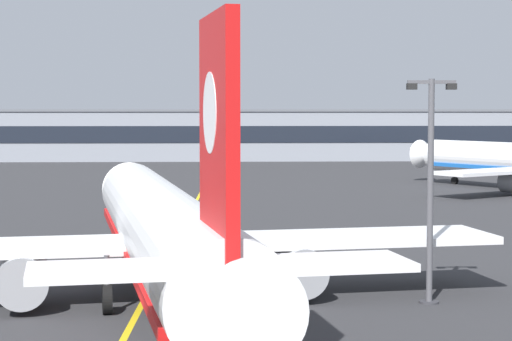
% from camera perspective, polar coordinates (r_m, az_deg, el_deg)
% --- Properties ---
extents(taxiway_centreline, '(5.70, 179.93, 0.01)m').
position_cam_1_polar(taxiway_centreline, '(63.10, -4.94, -4.37)').
color(taxiway_centreline, yellow).
rests_on(taxiway_centreline, ground).
extents(airliner_foreground, '(32.35, 41.38, 11.65)m').
position_cam_1_polar(airliner_foreground, '(43.45, -5.66, -3.57)').
color(airliner_foreground, white).
rests_on(airliner_foreground, ground).
extents(apron_lamp_post, '(2.24, 0.90, 10.23)m').
position_cam_1_polar(apron_lamp_post, '(43.72, 10.44, -0.90)').
color(apron_lamp_post, '#515156').
rests_on(apron_lamp_post, ground).
extents(safety_cone_by_nose_gear, '(0.44, 0.44, 0.55)m').
position_cam_1_polar(safety_cone_by_nose_gear, '(59.71, -3.14, -4.58)').
color(safety_cone_by_nose_gear, orange).
rests_on(safety_cone_by_nose_gear, ground).
extents(terminal_building, '(141.39, 12.40, 8.77)m').
position_cam_1_polar(terminal_building, '(164.60, -0.52, 2.18)').
color(terminal_building, gray).
rests_on(terminal_building, ground).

